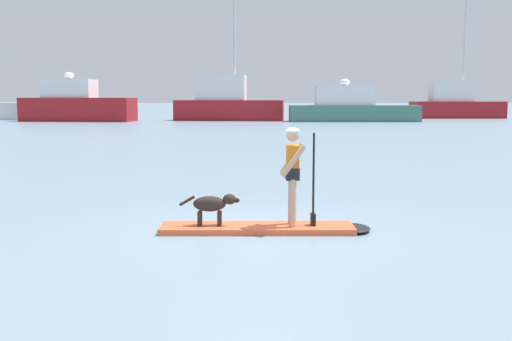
{
  "coord_description": "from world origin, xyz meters",
  "views": [
    {
      "loc": [
        -0.22,
        -9.9,
        2.24
      ],
      "look_at": [
        0.0,
        1.0,
        0.9
      ],
      "focal_mm": 42.36,
      "sensor_mm": 36.0,
      "label": 1
    }
  ],
  "objects_px": {
    "person_paddler": "(293,169)",
    "moored_boat_outer": "(455,104)",
    "paddleboard": "(271,228)",
    "moored_boat_port": "(351,108)",
    "moored_boat_far_starboard": "(227,104)",
    "dog": "(213,205)",
    "moored_boat_far_port": "(77,105)"
  },
  "relations": [
    {
      "from": "person_paddler",
      "to": "moored_boat_outer",
      "type": "bearing_deg",
      "value": 68.06
    },
    {
      "from": "paddleboard",
      "to": "moored_boat_port",
      "type": "height_order",
      "value": "moored_boat_port"
    },
    {
      "from": "moored_boat_far_starboard",
      "to": "dog",
      "type": "bearing_deg",
      "value": -88.74
    },
    {
      "from": "dog",
      "to": "moored_boat_port",
      "type": "height_order",
      "value": "moored_boat_port"
    },
    {
      "from": "moored_boat_far_port",
      "to": "moored_boat_outer",
      "type": "height_order",
      "value": "moored_boat_outer"
    },
    {
      "from": "moored_boat_far_starboard",
      "to": "moored_boat_port",
      "type": "distance_m",
      "value": 11.46
    },
    {
      "from": "person_paddler",
      "to": "moored_boat_outer",
      "type": "xyz_separation_m",
      "value": [
        20.95,
        52.01,
        0.42
      ]
    },
    {
      "from": "dog",
      "to": "moored_boat_far_port",
      "type": "distance_m",
      "value": 47.59
    },
    {
      "from": "person_paddler",
      "to": "moored_boat_far_starboard",
      "type": "distance_m",
      "value": 46.8
    },
    {
      "from": "person_paddler",
      "to": "moored_boat_outer",
      "type": "height_order",
      "value": "moored_boat_outer"
    },
    {
      "from": "moored_boat_far_starboard",
      "to": "moored_boat_outer",
      "type": "relative_size",
      "value": 0.89
    },
    {
      "from": "paddleboard",
      "to": "moored_boat_outer",
      "type": "relative_size",
      "value": 0.29
    },
    {
      "from": "moored_boat_far_port",
      "to": "moored_boat_far_starboard",
      "type": "height_order",
      "value": "moored_boat_far_starboard"
    },
    {
      "from": "dog",
      "to": "moored_boat_outer",
      "type": "distance_m",
      "value": 56.57
    },
    {
      "from": "moored_boat_far_starboard",
      "to": "moored_boat_outer",
      "type": "distance_m",
      "value": 23.91
    },
    {
      "from": "paddleboard",
      "to": "moored_boat_far_starboard",
      "type": "height_order",
      "value": "moored_boat_far_starboard"
    },
    {
      "from": "moored_boat_port",
      "to": "moored_boat_outer",
      "type": "height_order",
      "value": "moored_boat_outer"
    },
    {
      "from": "moored_boat_far_starboard",
      "to": "moored_boat_port",
      "type": "xyz_separation_m",
      "value": [
        11.18,
        -2.48,
        -0.39
      ]
    },
    {
      "from": "person_paddler",
      "to": "moored_boat_port",
      "type": "distance_m",
      "value": 45.12
    },
    {
      "from": "paddleboard",
      "to": "moored_boat_port",
      "type": "xyz_separation_m",
      "value": [
        9.18,
        44.25,
        1.13
      ]
    },
    {
      "from": "moored_boat_outer",
      "to": "dog",
      "type": "bearing_deg",
      "value": -113.22
    },
    {
      "from": "dog",
      "to": "moored_boat_outer",
      "type": "bearing_deg",
      "value": 66.78
    },
    {
      "from": "person_paddler",
      "to": "moored_boat_outer",
      "type": "distance_m",
      "value": 56.07
    },
    {
      "from": "dog",
      "to": "moored_boat_far_starboard",
      "type": "bearing_deg",
      "value": 91.26
    },
    {
      "from": "moored_boat_far_starboard",
      "to": "moored_boat_outer",
      "type": "xyz_separation_m",
      "value": [
        23.32,
        5.27,
        -0.11
      ]
    },
    {
      "from": "moored_boat_far_port",
      "to": "moored_boat_far_starboard",
      "type": "xyz_separation_m",
      "value": [
        13.58,
        1.43,
        0.11
      ]
    },
    {
      "from": "moored_boat_far_starboard",
      "to": "moored_boat_port",
      "type": "bearing_deg",
      "value": -12.52
    },
    {
      "from": "dog",
      "to": "moored_boat_outer",
      "type": "relative_size",
      "value": 0.08
    },
    {
      "from": "moored_boat_port",
      "to": "moored_boat_far_starboard",
      "type": "bearing_deg",
      "value": 167.48
    },
    {
      "from": "paddleboard",
      "to": "moored_boat_far_port",
      "type": "relative_size",
      "value": 0.34
    },
    {
      "from": "paddleboard",
      "to": "moored_boat_far_starboard",
      "type": "distance_m",
      "value": 46.8
    },
    {
      "from": "paddleboard",
      "to": "moored_boat_port",
      "type": "distance_m",
      "value": 45.2
    }
  ]
}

